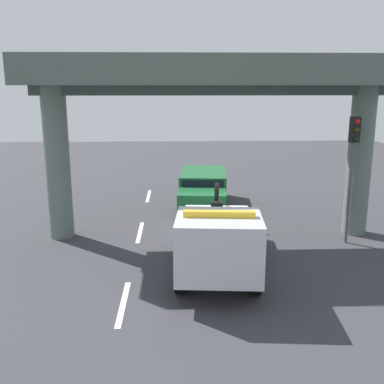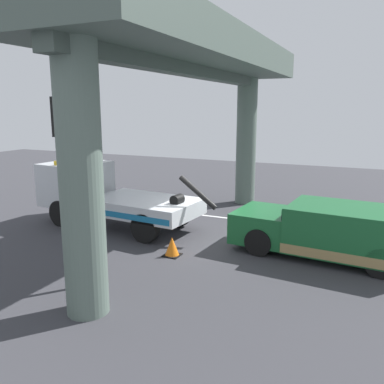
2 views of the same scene
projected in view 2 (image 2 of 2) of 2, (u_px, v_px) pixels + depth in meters
ground_plane at (205, 240)px, 13.85m from camera, size 60.00×40.00×0.10m
lane_stripe_mid at (232, 219)px, 16.31m from camera, size 2.60×0.16×0.01m
lane_stripe_east at (110, 204)px, 18.76m from camera, size 2.60×0.16×0.01m
tow_truck_white at (103, 193)px, 15.39m from camera, size 7.33×2.87×2.46m
towed_van_green at (329, 231)px, 12.03m from camera, size 5.36×2.59×1.58m
overpass_structure at (195, 67)px, 12.83m from camera, size 3.60×13.51×6.75m
traffic_light_near at (62, 153)px, 9.31m from camera, size 0.39×0.32×4.66m
traffic_cone_orange at (172, 247)px, 12.17m from camera, size 0.49×0.49×0.59m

